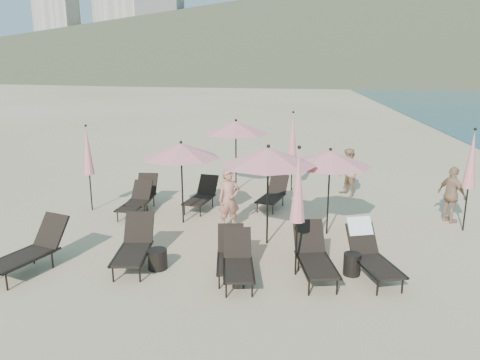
# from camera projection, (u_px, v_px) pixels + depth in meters

# --- Properties ---
(ground) EXTENTS (800.00, 800.00, 0.00)m
(ground) POSITION_uv_depth(u_px,v_px,m) (277.00, 269.00, 10.19)
(ground) COLOR #D6BA8C
(ground) RESTS_ON ground
(volcanic_headland) EXTENTS (690.00, 690.00, 55.00)m
(volcanic_headland) POSITION_uv_depth(u_px,v_px,m) (410.00, 26.00, 288.01)
(volcanic_headland) COLOR brown
(volcanic_headland) RESTS_ON ground
(hotel_skyline) EXTENTS (109.00, 82.00, 55.00)m
(hotel_skyline) POSITION_uv_depth(u_px,v_px,m) (134.00, 28.00, 275.72)
(hotel_skyline) COLOR beige
(hotel_skyline) RESTS_ON ground
(lounger_0) EXTENTS (1.28, 1.98, 1.07)m
(lounger_0) POSITION_uv_depth(u_px,v_px,m) (31.00, 249.00, 10.00)
(lounger_0) COLOR black
(lounger_0) RESTS_ON ground
(lounger_1) EXTENTS (0.85, 1.82, 1.01)m
(lounger_1) POSITION_uv_depth(u_px,v_px,m) (134.00, 245.00, 10.28)
(lounger_1) COLOR black
(lounger_1) RESTS_ON ground
(lounger_2) EXTENTS (0.79, 1.61, 0.89)m
(lounger_2) POSITION_uv_depth(u_px,v_px,m) (231.00, 255.00, 9.91)
(lounger_2) COLOR black
(lounger_2) RESTS_ON ground
(lounger_3) EXTENTS (0.82, 1.66, 0.91)m
(lounger_3) POSITION_uv_depth(u_px,v_px,m) (238.00, 261.00, 9.58)
(lounger_3) COLOR black
(lounger_3) RESTS_ON ground
(lounger_4) EXTENTS (0.97, 1.85, 1.01)m
(lounger_4) POSITION_uv_depth(u_px,v_px,m) (314.00, 255.00, 9.73)
(lounger_4) COLOR black
(lounger_4) RESTS_ON ground
(lounger_5) EXTENTS (1.10, 1.83, 1.08)m
(lounger_5) POSITION_uv_depth(u_px,v_px,m) (370.00, 252.00, 9.79)
(lounger_5) COLOR black
(lounger_5) RESTS_ON ground
(lounger_6) EXTENTS (0.73, 1.60, 0.90)m
(lounger_6) POSITION_uv_depth(u_px,v_px,m) (136.00, 201.00, 13.77)
(lounger_6) COLOR black
(lounger_6) RESTS_ON ground
(lounger_7) EXTENTS (0.69, 1.70, 0.97)m
(lounger_7) POSITION_uv_depth(u_px,v_px,m) (143.00, 194.00, 14.33)
(lounger_7) COLOR black
(lounger_7) RESTS_ON ground
(lounger_8) EXTENTS (0.91, 1.69, 0.92)m
(lounger_8) POSITION_uv_depth(u_px,v_px,m) (202.00, 195.00, 14.33)
(lounger_8) COLOR black
(lounger_8) RESTS_ON ground
(lounger_9) EXTENTS (1.02, 1.67, 0.90)m
(lounger_9) POSITION_uv_depth(u_px,v_px,m) (273.00, 194.00, 14.51)
(lounger_9) COLOR black
(lounger_9) RESTS_ON ground
(umbrella_open_0) EXTENTS (2.17, 2.17, 2.33)m
(umbrella_open_0) POSITION_uv_depth(u_px,v_px,m) (181.00, 151.00, 12.66)
(umbrella_open_0) COLOR black
(umbrella_open_0) RESTS_ON ground
(umbrella_open_1) EXTENTS (2.32, 2.32, 2.50)m
(umbrella_open_1) POSITION_uv_depth(u_px,v_px,m) (268.00, 156.00, 11.12)
(umbrella_open_1) COLOR black
(umbrella_open_1) RESTS_ON ground
(umbrella_open_2) EXTENTS (2.14, 2.14, 2.30)m
(umbrella_open_2) POSITION_uv_depth(u_px,v_px,m) (330.00, 158.00, 11.81)
(umbrella_open_2) COLOR black
(umbrella_open_2) RESTS_ON ground
(umbrella_open_3) EXTENTS (2.34, 2.34, 2.52)m
(umbrella_open_3) POSITION_uv_depth(u_px,v_px,m) (236.00, 127.00, 15.98)
(umbrella_open_3) COLOR black
(umbrella_open_3) RESTS_ON ground
(umbrella_closed_0) EXTENTS (0.33, 0.33, 2.78)m
(umbrella_closed_0) POSITION_uv_depth(u_px,v_px,m) (298.00, 187.00, 9.46)
(umbrella_closed_0) COLOR black
(umbrella_closed_0) RESTS_ON ground
(umbrella_closed_1) EXTENTS (0.32, 0.32, 2.77)m
(umbrella_closed_1) POSITION_uv_depth(u_px,v_px,m) (471.00, 160.00, 12.07)
(umbrella_closed_1) COLOR black
(umbrella_closed_1) RESTS_ON ground
(umbrella_closed_2) EXTENTS (0.31, 0.31, 2.62)m
(umbrella_closed_2) POSITION_uv_depth(u_px,v_px,m) (88.00, 151.00, 13.84)
(umbrella_closed_2) COLOR black
(umbrella_closed_2) RESTS_ON ground
(umbrella_closed_3) EXTENTS (0.33, 0.33, 2.79)m
(umbrella_closed_3) POSITION_uv_depth(u_px,v_px,m) (293.00, 136.00, 15.98)
(umbrella_closed_3) COLOR black
(umbrella_closed_3) RESTS_ON ground
(side_table_0) EXTENTS (0.43, 0.43, 0.44)m
(side_table_0) POSITION_uv_depth(u_px,v_px,m) (158.00, 259.00, 10.16)
(side_table_0) COLOR black
(side_table_0) RESTS_ON ground
(side_table_1) EXTENTS (0.36, 0.36, 0.47)m
(side_table_1) POSITION_uv_depth(u_px,v_px,m) (352.00, 264.00, 9.87)
(side_table_1) COLOR black
(side_table_1) RESTS_ON ground
(beachgoer_a) EXTENTS (0.70, 0.59, 1.63)m
(beachgoer_a) POSITION_uv_depth(u_px,v_px,m) (229.00, 199.00, 12.52)
(beachgoer_a) COLOR #B37561
(beachgoer_a) RESTS_ON ground
(beachgoer_b) EXTENTS (0.94, 0.99, 1.61)m
(beachgoer_b) POSITION_uv_depth(u_px,v_px,m) (349.00, 173.00, 15.65)
(beachgoer_b) COLOR tan
(beachgoer_b) RESTS_ON ground
(beachgoer_c) EXTENTS (0.80, 1.01, 1.60)m
(beachgoer_c) POSITION_uv_depth(u_px,v_px,m) (452.00, 195.00, 13.03)
(beachgoer_c) COLOR tan
(beachgoer_c) RESTS_ON ground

